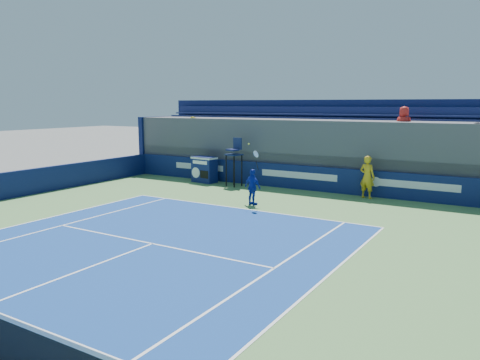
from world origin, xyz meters
The scene contains 6 objects.
ball_person centered at (3.51, 16.61, 0.97)m, with size 0.70×0.46×1.91m, color gold.
back_hoarding centered at (0.00, 17.10, 0.60)m, with size 20.40×0.21×1.20m.
match_clock centered at (-5.18, 16.36, 0.74)m, with size 1.39×0.86×1.40m.
umpire_chair centered at (-3.19, 16.21, 1.53)m, with size 0.83×0.83×2.48m.
tennis_player centered at (-0.14, 12.74, 0.77)m, with size 0.95×0.65×2.57m.
stadium_seating centered at (0.00, 19.15, 1.84)m, with size 21.00×4.05×4.40m.
Camera 1 is at (9.29, -3.84, 4.18)m, focal length 35.00 mm.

